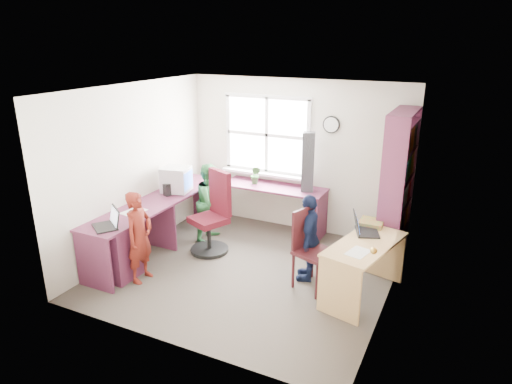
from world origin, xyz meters
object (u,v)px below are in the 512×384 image
Objects in this scene: l_desk at (154,231)px; person_navy at (309,237)px; laptop_left at (109,223)px; person_green at (211,202)px; right_desk at (364,258)px; potted_plant at (256,175)px; swivel_chair at (213,218)px; bookshelf at (397,192)px; laptop_right at (363,228)px; wooden_chair at (311,246)px; crt_monitor at (176,180)px; person_red at (139,237)px; cd_tower at (308,162)px.

l_desk is 2.13m from person_navy.
person_green is at bearing 109.07° from laptop_left.
laptop_left is 0.39× the size of person_navy.
potted_plant is (-2.08, 1.33, 0.39)m from right_desk.
swivel_chair is 1.53m from laptop_left.
bookshelf is 4.71× the size of laptop_right.
wooden_chair is 0.84× the size of person_green.
swivel_chair reaches higher than person_navy.
right_desk is 1.23m from bookshelf.
right_desk is 0.39m from laptop_right.
wooden_chair is 2.26× the size of laptop_right.
crt_monitor reaches higher than l_desk.
l_desk is 2.57× the size of person_navy.
person_red reaches higher than laptop_right.
crt_monitor is (-0.72, 0.15, 0.43)m from swivel_chair.
potted_plant is (-0.86, -0.04, -0.31)m from cd_tower.
wooden_chair reaches higher than right_desk.
bookshelf is (0.14, 1.12, 0.49)m from right_desk.
cd_tower is 2.70m from person_red.
right_desk is 2.91× the size of laptop_left.
potted_plant is (0.74, 1.68, 0.44)m from l_desk.
person_green is (-2.64, -0.46, -0.40)m from bookshelf.
right_desk is 3.04m from crt_monitor.
person_red is (-2.54, -1.12, -0.16)m from laptop_right.
cd_tower reaches higher than person_green.
swivel_chair is 2.67× the size of laptop_right.
wooden_chair is at bearing -124.31° from bookshelf.
person_navy is at bearing 12.99° from l_desk.
potted_plant is at bearing 66.16° from l_desk.
laptop_right is (0.55, 0.33, 0.21)m from wooden_chair.
right_desk is 1.10× the size of person_red.
bookshelf reaches higher than person_red.
person_green is (-2.40, 0.37, -0.16)m from laptop_right.
person_navy is at bearing 137.15° from wooden_chair.
bookshelf reaches higher than person_green.
l_desk is 1.06m from person_green.
laptop_left is 1.75m from person_green.
laptop_left is at bearing -145.26° from bookshelf.
bookshelf reaches higher than crt_monitor.
crt_monitor is at bearing -170.13° from cd_tower.
laptop_right is at bearing -68.13° from person_red.
cd_tower is (1.73, 2.39, 0.40)m from laptop_left.
person_red is (0.30, 0.18, -0.21)m from laptop_left.
right_desk is 1.30× the size of wooden_chair.
laptop_left is 2.98m from cd_tower.
crt_monitor is 0.38× the size of person_green.
cd_tower is (1.76, 0.91, 0.26)m from crt_monitor.
crt_monitor is at bearing -175.47° from right_desk.
swivel_chair is at bearing -161.25° from bookshelf.
person_green reaches higher than laptop_right.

